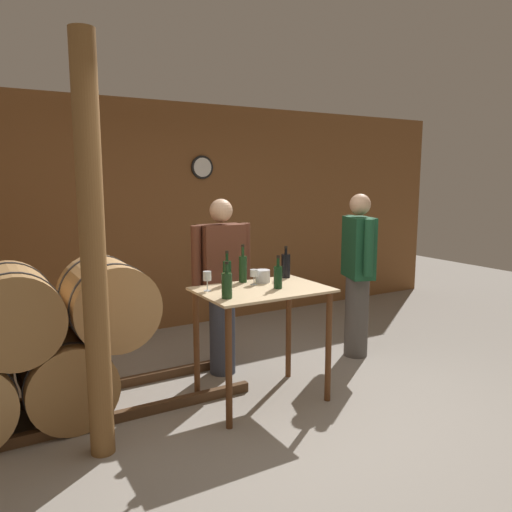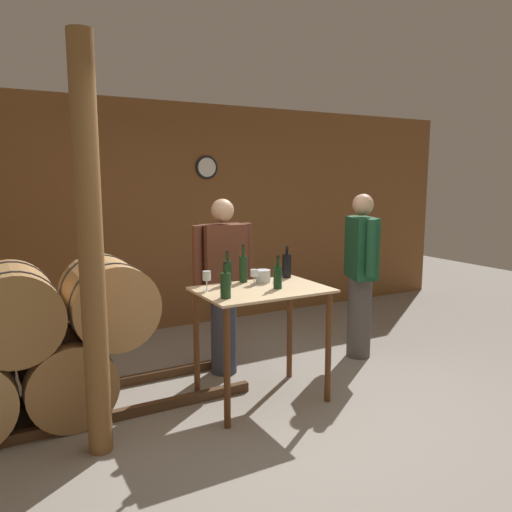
{
  "view_description": "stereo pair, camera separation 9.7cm",
  "coord_description": "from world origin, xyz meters",
  "px_view_note": "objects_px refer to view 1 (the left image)",
  "views": [
    {
      "loc": [
        -2.14,
        -2.94,
        1.83
      ],
      "look_at": [
        -0.12,
        0.51,
        1.19
      ],
      "focal_mm": 35.0,
      "sensor_mm": 36.0,
      "label": 1
    },
    {
      "loc": [
        -2.05,
        -2.99,
        1.83
      ],
      "look_at": [
        -0.12,
        0.51,
        1.19
      ],
      "focal_mm": 35.0,
      "sensor_mm": 36.0,
      "label": 2
    }
  ],
  "objects_px": {
    "wine_glass_near_left": "(207,277)",
    "wine_bottle_center": "(243,268)",
    "person_host": "(222,283)",
    "wine_bottle_far_left": "(227,285)",
    "wine_bottle_far_right": "(286,265)",
    "wine_bottle_left": "(227,272)",
    "ice_bucket": "(262,276)",
    "wooden_post": "(93,254)",
    "person_visitor_with_scarf": "(358,272)",
    "wine_glass_near_center": "(254,274)",
    "wine_bottle_right": "(278,276)"
  },
  "relations": [
    {
      "from": "wine_bottle_center",
      "to": "wine_glass_near_left",
      "type": "bearing_deg",
      "value": -159.57
    },
    {
      "from": "wooden_post",
      "to": "wine_bottle_far_right",
      "type": "height_order",
      "value": "wooden_post"
    },
    {
      "from": "wine_bottle_center",
      "to": "wine_bottle_far_right",
      "type": "relative_size",
      "value": 1.14
    },
    {
      "from": "wine_bottle_far_right",
      "to": "ice_bucket",
      "type": "bearing_deg",
      "value": -165.85
    },
    {
      "from": "wine_bottle_right",
      "to": "wine_glass_near_left",
      "type": "xyz_separation_m",
      "value": [
        -0.53,
        0.2,
        0.01
      ]
    },
    {
      "from": "wine_glass_near_center",
      "to": "person_visitor_with_scarf",
      "type": "height_order",
      "value": "person_visitor_with_scarf"
    },
    {
      "from": "wine_glass_near_left",
      "to": "ice_bucket",
      "type": "distance_m",
      "value": 0.54
    },
    {
      "from": "wine_bottle_center",
      "to": "wine_bottle_far_right",
      "type": "bearing_deg",
      "value": -2.62
    },
    {
      "from": "wine_bottle_far_left",
      "to": "wine_bottle_far_right",
      "type": "bearing_deg",
      "value": 27.73
    },
    {
      "from": "wine_bottle_left",
      "to": "wine_bottle_right",
      "type": "xyz_separation_m",
      "value": [
        0.29,
        -0.34,
        -0.01
      ]
    },
    {
      "from": "wine_glass_near_left",
      "to": "wine_glass_near_center",
      "type": "relative_size",
      "value": 1.22
    },
    {
      "from": "wine_bottle_far_left",
      "to": "ice_bucket",
      "type": "distance_m",
      "value": 0.62
    },
    {
      "from": "person_host",
      "to": "wine_bottle_center",
      "type": "bearing_deg",
      "value": -89.18
    },
    {
      "from": "wine_bottle_left",
      "to": "wine_glass_near_center",
      "type": "distance_m",
      "value": 0.22
    },
    {
      "from": "wooden_post",
      "to": "wine_glass_near_left",
      "type": "relative_size",
      "value": 17.21
    },
    {
      "from": "wooden_post",
      "to": "wine_glass_near_center",
      "type": "height_order",
      "value": "wooden_post"
    },
    {
      "from": "wine_bottle_far_right",
      "to": "person_visitor_with_scarf",
      "type": "bearing_deg",
      "value": 7.81
    },
    {
      "from": "wine_bottle_far_right",
      "to": "person_host",
      "type": "distance_m",
      "value": 0.63
    },
    {
      "from": "wine_glass_near_left",
      "to": "ice_bucket",
      "type": "xyz_separation_m",
      "value": [
        0.54,
        0.06,
        -0.06
      ]
    },
    {
      "from": "wine_glass_near_left",
      "to": "person_host",
      "type": "relative_size",
      "value": 0.1
    },
    {
      "from": "wine_bottle_center",
      "to": "person_visitor_with_scarf",
      "type": "xyz_separation_m",
      "value": [
        1.39,
        0.11,
        -0.19
      ]
    },
    {
      "from": "wine_bottle_center",
      "to": "wooden_post",
      "type": "bearing_deg",
      "value": -161.44
    },
    {
      "from": "wine_bottle_far_left",
      "to": "wine_bottle_center",
      "type": "height_order",
      "value": "wine_bottle_center"
    },
    {
      "from": "wine_bottle_left",
      "to": "person_host",
      "type": "distance_m",
      "value": 0.48
    },
    {
      "from": "wine_bottle_center",
      "to": "wine_bottle_left",
      "type": "bearing_deg",
      "value": -173.76
    },
    {
      "from": "wine_bottle_far_right",
      "to": "wine_glass_near_center",
      "type": "xyz_separation_m",
      "value": [
        -0.39,
        -0.11,
        -0.02
      ]
    },
    {
      "from": "wine_bottle_far_right",
      "to": "wine_glass_near_center",
      "type": "distance_m",
      "value": 0.41
    },
    {
      "from": "wine_glass_near_left",
      "to": "wine_bottle_center",
      "type": "bearing_deg",
      "value": 20.43
    },
    {
      "from": "wine_bottle_left",
      "to": "person_host",
      "type": "height_order",
      "value": "person_host"
    },
    {
      "from": "wine_bottle_center",
      "to": "person_host",
      "type": "distance_m",
      "value": 0.44
    },
    {
      "from": "wine_bottle_left",
      "to": "ice_bucket",
      "type": "xyz_separation_m",
      "value": [
        0.29,
        -0.07,
        -0.05
      ]
    },
    {
      "from": "wine_bottle_center",
      "to": "person_visitor_with_scarf",
      "type": "distance_m",
      "value": 1.41
    },
    {
      "from": "wine_glass_near_left",
      "to": "person_visitor_with_scarf",
      "type": "distance_m",
      "value": 1.82
    },
    {
      "from": "wine_glass_near_center",
      "to": "ice_bucket",
      "type": "xyz_separation_m",
      "value": [
        0.1,
        0.04,
        -0.04
      ]
    },
    {
      "from": "wine_glass_near_left",
      "to": "wine_glass_near_center",
      "type": "xyz_separation_m",
      "value": [
        0.43,
        0.02,
        -0.02
      ]
    },
    {
      "from": "wine_bottle_center",
      "to": "ice_bucket",
      "type": "bearing_deg",
      "value": -34.25
    },
    {
      "from": "wine_bottle_right",
      "to": "wine_glass_near_center",
      "type": "height_order",
      "value": "wine_bottle_right"
    },
    {
      "from": "wine_bottle_far_right",
      "to": "ice_bucket",
      "type": "relative_size",
      "value": 2.27
    },
    {
      "from": "wine_bottle_far_right",
      "to": "ice_bucket",
      "type": "xyz_separation_m",
      "value": [
        -0.29,
        -0.07,
        -0.06
      ]
    },
    {
      "from": "wine_bottle_left",
      "to": "wine_glass_near_center",
      "type": "bearing_deg",
      "value": -31.5
    },
    {
      "from": "wine_bottle_center",
      "to": "wine_glass_near_center",
      "type": "height_order",
      "value": "wine_bottle_center"
    },
    {
      "from": "wooden_post",
      "to": "wine_bottle_center",
      "type": "xyz_separation_m",
      "value": [
        1.32,
        0.44,
        -0.28
      ]
    },
    {
      "from": "wine_glass_near_center",
      "to": "person_host",
      "type": "xyz_separation_m",
      "value": [
        -0.04,
        0.53,
        -0.17
      ]
    },
    {
      "from": "wine_bottle_right",
      "to": "wine_bottle_far_right",
      "type": "distance_m",
      "value": 0.45
    },
    {
      "from": "person_visitor_with_scarf",
      "to": "wooden_post",
      "type": "bearing_deg",
      "value": -168.39
    },
    {
      "from": "wooden_post",
      "to": "ice_bucket",
      "type": "xyz_separation_m",
      "value": [
        1.46,
        0.35,
        -0.35
      ]
    },
    {
      "from": "wooden_post",
      "to": "person_visitor_with_scarf",
      "type": "height_order",
      "value": "wooden_post"
    },
    {
      "from": "wine_bottle_left",
      "to": "wine_bottle_center",
      "type": "distance_m",
      "value": 0.16
    },
    {
      "from": "wine_bottle_far_left",
      "to": "person_visitor_with_scarf",
      "type": "xyz_separation_m",
      "value": [
        1.77,
        0.55,
        -0.17
      ]
    },
    {
      "from": "wooden_post",
      "to": "wine_bottle_right",
      "type": "height_order",
      "value": "wooden_post"
    }
  ]
}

